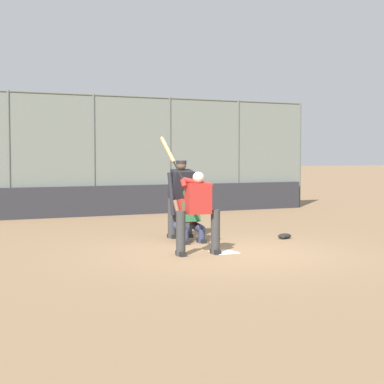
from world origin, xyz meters
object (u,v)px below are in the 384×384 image
at_px(batter_at_plate, 198,210).
at_px(umpire_home, 181,196).
at_px(catcher_behind_plate, 190,215).
at_px(fielding_glove_on_dirt, 284,236).

distance_m(batter_at_plate, umpire_home, 2.37).
distance_m(batter_at_plate, catcher_behind_plate, 1.62).
bearing_deg(umpire_home, fielding_glove_on_dirt, 147.78).
xyz_separation_m(batter_at_plate, fielding_glove_on_dirt, (-2.62, -1.17, -0.75)).
height_order(catcher_behind_plate, fielding_glove_on_dirt, catcher_behind_plate).
relative_size(umpire_home, fielding_glove_on_dirt, 5.34).
relative_size(batter_at_plate, umpire_home, 1.26).
xyz_separation_m(umpire_home, fielding_glove_on_dirt, (-1.90, 1.08, -0.83)).
distance_m(batter_at_plate, fielding_glove_on_dirt, 2.97).
bearing_deg(batter_at_plate, catcher_behind_plate, -106.06).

